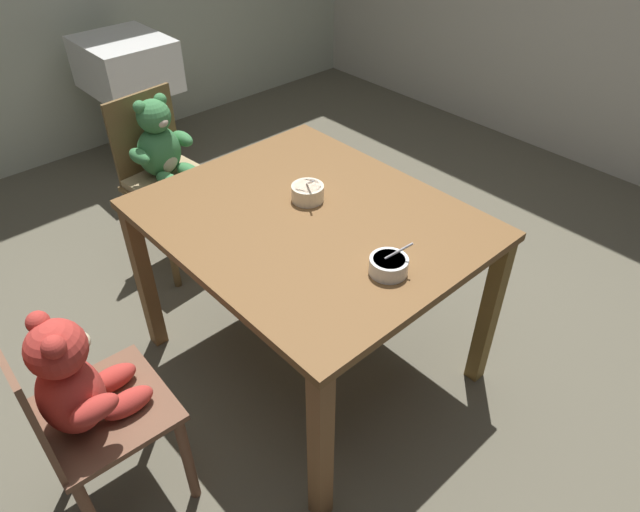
{
  "coord_description": "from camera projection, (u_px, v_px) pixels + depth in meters",
  "views": [
    {
      "loc": [
        1.29,
        -1.13,
        1.92
      ],
      "look_at": [
        0.0,
        0.05,
        0.54
      ],
      "focal_mm": 32.14,
      "sensor_mm": 36.0,
      "label": 1
    }
  ],
  "objects": [
    {
      "name": "sink_basin",
      "position": [
        130.0,
        86.0,
        3.56
      ],
      "size": [
        0.55,
        0.47,
        0.84
      ],
      "color": "#B7B2A8",
      "rests_on": "ground_plane"
    },
    {
      "name": "teddy_chair_near_left",
      "position": [
        163.0,
        160.0,
        2.75
      ],
      "size": [
        0.4,
        0.42,
        0.89
      ],
      "rotation": [
        0.0,
        0.0,
        0.1
      ],
      "color": "brown",
      "rests_on": "ground_plane"
    },
    {
      "name": "dining_table",
      "position": [
        310.0,
        238.0,
        2.13
      ],
      "size": [
        1.17,
        0.98,
        0.75
      ],
      "color": "brown",
      "rests_on": "ground_plane"
    },
    {
      "name": "porridge_bowl_white_near_right",
      "position": [
        389.0,
        265.0,
        1.8
      ],
      "size": [
        0.12,
        0.12,
        0.12
      ],
      "color": "silver",
      "rests_on": "dining_table"
    },
    {
      "name": "porridge_bowl_cream_center",
      "position": [
        308.0,
        192.0,
        2.14
      ],
      "size": [
        0.13,
        0.12,
        0.12
      ],
      "color": "beige",
      "rests_on": "dining_table"
    },
    {
      "name": "teddy_chair_near_front",
      "position": [
        78.0,
        393.0,
        1.67
      ],
      "size": [
        0.4,
        0.4,
        0.86
      ],
      "rotation": [
        0.0,
        0.0,
        1.53
      ],
      "color": "brown",
      "rests_on": "ground_plane"
    },
    {
      "name": "ground_plane",
      "position": [
        312.0,
        360.0,
        2.55
      ],
      "size": [
        5.2,
        5.2,
        0.04
      ],
      "color": "#5E5948"
    }
  ]
}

